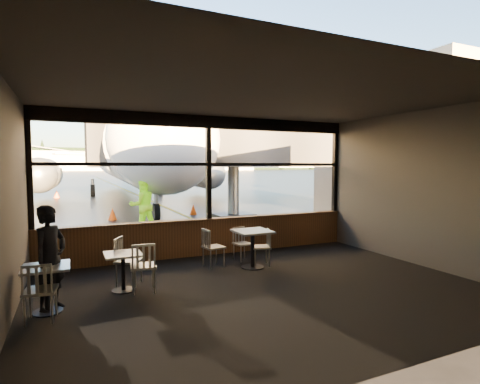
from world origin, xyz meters
TOP-DOWN VIEW (x-y plane):
  - ground_plane at (0.00, 120.00)m, footprint 520.00×520.00m
  - carpet_floor at (0.00, -3.00)m, footprint 8.00×6.00m
  - ceiling at (0.00, -3.00)m, footprint 8.00×6.00m
  - wall_left at (-4.00, -3.00)m, footprint 0.04×6.00m
  - wall_right at (4.00, -3.00)m, footprint 0.04×6.00m
  - wall_back at (0.00, -6.00)m, footprint 8.00×0.04m
  - window_sill at (0.00, 0.00)m, footprint 8.00×0.28m
  - window_header at (0.00, 0.00)m, footprint 8.00×0.18m
  - mullion_left at (-3.95, 0.00)m, footprint 0.12×0.12m
  - mullion_centre at (0.00, 0.00)m, footprint 0.12×0.12m
  - mullion_right at (3.95, 0.00)m, footprint 0.12×0.12m
  - window_transom at (0.00, 0.00)m, footprint 8.00×0.10m
  - airliner at (0.73, 19.81)m, footprint 34.22×40.36m
  - jet_bridge at (3.60, 5.50)m, footprint 9.45×11.55m
  - cafe_table_near at (0.45, -1.60)m, footprint 0.76×0.76m
  - cafe_table_mid at (-2.35, -2.01)m, footprint 0.63×0.63m
  - cafe_table_left at (-3.55, -2.57)m, footprint 0.67×0.67m
  - chair_near_e at (0.70, -1.51)m, footprint 0.57×0.57m
  - chair_near_w at (-0.30, -1.16)m, footprint 0.55×0.55m
  - chair_near_n at (0.53, -0.91)m, footprint 0.50×0.50m
  - chair_mid_s at (-2.03, -2.20)m, footprint 0.56×0.56m
  - chair_mid_w at (-2.21, -1.69)m, footprint 0.68×0.68m
  - chair_left_s at (-3.62, -2.89)m, footprint 0.55×0.55m
  - passenger at (-3.49, -2.45)m, footprint 0.69×0.72m
  - ground_crew at (-0.98, 3.91)m, footprint 1.01×0.85m
  - cone_nose at (1.99, 7.72)m, footprint 0.34×0.34m
  - cone_wing at (-4.11, 20.48)m, footprint 0.39×0.39m
  - terminal_annex at (10.00, 2.50)m, footprint 5.00×7.00m
  - hangar_mid at (0.00, 185.00)m, footprint 38.00×15.00m
  - hangar_right at (60.00, 178.00)m, footprint 50.00×20.00m
  - fuel_tank_a at (-30.00, 182.00)m, footprint 8.00×8.00m
  - fuel_tank_b at (-20.00, 182.00)m, footprint 8.00×8.00m
  - fuel_tank_c at (-10.00, 182.00)m, footprint 8.00×8.00m
  - treeline at (0.00, 210.00)m, footprint 360.00×3.00m
  - cone_extra at (-1.62, 7.41)m, footprint 0.36×0.36m

SIDE VIEW (x-z plane):
  - ground_plane at x=0.00m, z-range 0.00..0.00m
  - carpet_floor at x=0.00m, z-range 0.01..0.01m
  - cone_nose at x=1.99m, z-range 0.00..0.48m
  - cone_extra at x=-1.62m, z-range 0.00..0.50m
  - cone_wing at x=-4.11m, z-range 0.00..0.55m
  - cafe_table_mid at x=-2.35m, z-range 0.00..0.70m
  - cafe_table_left at x=-3.55m, z-range 0.00..0.73m
  - chair_near_n at x=0.53m, z-range 0.00..0.80m
  - cafe_table_near at x=0.45m, z-range 0.00..0.84m
  - chair_near_e at x=0.70m, z-range 0.00..0.84m
  - chair_near_w at x=-0.30m, z-range 0.00..0.88m
  - chair_left_s at x=-3.62m, z-range 0.00..0.90m
  - window_sill at x=0.00m, z-range 0.00..0.90m
  - chair_mid_w at x=-2.21m, z-range 0.00..0.92m
  - chair_mid_s at x=-2.03m, z-range 0.00..0.92m
  - passenger at x=-3.49m, z-range 0.00..1.65m
  - ground_crew at x=-0.98m, z-range 0.00..1.86m
  - wall_left at x=-4.00m, z-range 0.00..3.50m
  - wall_right at x=4.00m, z-range 0.00..3.50m
  - wall_back at x=0.00m, z-range 0.00..3.50m
  - mullion_left at x=-3.95m, z-range 0.90..3.50m
  - mullion_centre at x=0.00m, z-range 0.90..3.50m
  - mullion_right at x=3.95m, z-range 0.90..3.50m
  - window_transom at x=0.00m, z-range 2.26..2.34m
  - jet_bridge at x=3.60m, z-range 0.00..5.04m
  - terminal_annex at x=10.00m, z-range 0.00..6.00m
  - fuel_tank_a at x=-30.00m, z-range 0.00..6.00m
  - fuel_tank_b at x=-20.00m, z-range 0.00..6.00m
  - fuel_tank_c at x=-10.00m, z-range 0.00..6.00m
  - window_header at x=0.00m, z-range 3.20..3.50m
  - ceiling at x=0.00m, z-range 3.48..3.52m
  - hangar_mid at x=0.00m, z-range 0.00..10.00m
  - airliner at x=0.73m, z-range 0.00..11.86m
  - hangar_right at x=60.00m, z-range 0.00..12.00m
  - treeline at x=0.00m, z-range 0.00..12.00m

